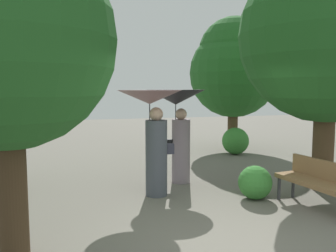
% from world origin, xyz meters
% --- Properties ---
extents(ground_plane, '(40.00, 40.00, 0.00)m').
position_xyz_m(ground_plane, '(0.00, 0.00, 0.00)').
color(ground_plane, '#6B665B').
extents(person_left, '(1.23, 1.23, 2.04)m').
position_xyz_m(person_left, '(-0.45, 2.30, 1.45)').
color(person_left, '#474C56').
rests_on(person_left, ground).
extents(person_right, '(1.28, 1.28, 2.05)m').
position_xyz_m(person_right, '(0.29, 3.08, 1.53)').
color(person_right, gray).
rests_on(person_right, ground).
extents(park_bench, '(0.69, 1.55, 0.83)m').
position_xyz_m(park_bench, '(2.10, 0.77, 0.51)').
color(park_bench, '#38383D').
rests_on(park_bench, ground).
extents(tree_near_left, '(2.62, 2.62, 4.39)m').
position_xyz_m(tree_near_left, '(-2.68, 0.35, 2.86)').
color(tree_near_left, '#42301E').
rests_on(tree_near_left, ground).
extents(tree_near_right, '(2.98, 2.98, 4.47)m').
position_xyz_m(tree_near_right, '(3.44, 6.75, 2.81)').
color(tree_near_right, '#4C3823').
rests_on(tree_near_right, ground).
extents(tree_mid_right, '(3.52, 3.52, 5.38)m').
position_xyz_m(tree_mid_right, '(3.01, 1.76, 3.41)').
color(tree_mid_right, '#4C3823').
rests_on(tree_mid_right, ground).
extents(bush_path_left, '(0.63, 0.63, 0.63)m').
position_xyz_m(bush_path_left, '(1.34, 1.55, 0.32)').
color(bush_path_left, '#387F33').
rests_on(bush_path_left, ground).
extents(bush_path_right, '(0.85, 0.85, 0.85)m').
position_xyz_m(bush_path_right, '(3.08, 5.81, 0.42)').
color(bush_path_right, '#387F33').
rests_on(bush_path_right, ground).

